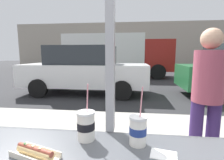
{
  "coord_description": "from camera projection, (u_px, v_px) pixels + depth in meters",
  "views": [
    {
      "loc": [
        0.13,
        -0.95,
        1.46
      ],
      "look_at": [
        -0.25,
        2.29,
        0.98
      ],
      "focal_mm": 27.81,
      "sensor_mm": 36.0,
      "label": 1
    }
  ],
  "objects": [
    {
      "name": "ground_plane",
      "position": [
        129.0,
        83.0,
        9.02
      ],
      "size": [
        60.0,
        60.0,
        0.0
      ],
      "primitive_type": "plane",
      "color": "#2D2D30"
    },
    {
      "name": "sidewalk_strip",
      "position": [
        122.0,
        145.0,
        2.73
      ],
      "size": [
        16.0,
        2.8,
        0.11
      ],
      "primitive_type": "cube",
      "color": "#B2ADA3",
      "rests_on": "ground"
    },
    {
      "name": "building_facade_far",
      "position": [
        131.0,
        45.0,
        20.63
      ],
      "size": [
        28.0,
        1.2,
        5.13
      ],
      "primitive_type": "cube",
      "color": "#A89E8E",
      "rests_on": "ground"
    },
    {
      "name": "soda_cup_left",
      "position": [
        86.0,
        125.0,
        0.95
      ],
      "size": [
        0.1,
        0.1,
        0.32
      ],
      "color": "silver",
      "rests_on": "window_counter"
    },
    {
      "name": "soda_cup_right",
      "position": [
        138.0,
        130.0,
        0.9
      ],
      "size": [
        0.09,
        0.09,
        0.31
      ],
      "color": "white",
      "rests_on": "window_counter"
    },
    {
      "name": "hotdog_tray_far",
      "position": [
        35.0,
        153.0,
        0.79
      ],
      "size": [
        0.25,
        0.16,
        0.05
      ],
      "color": "beige",
      "rests_on": "window_counter"
    },
    {
      "name": "napkin_wrapper",
      "position": [
        164.0,
        155.0,
        0.81
      ],
      "size": [
        0.14,
        0.11,
        0.0
      ],
      "primitive_type": "cube",
      "rotation": [
        0.0,
        0.0,
        -0.21
      ],
      "color": "white",
      "rests_on": "window_counter"
    },
    {
      "name": "parked_car_white",
      "position": [
        85.0,
        70.0,
        6.48
      ],
      "size": [
        4.59,
        1.88,
        1.78
      ],
      "color": "silver",
      "rests_on": "ground"
    },
    {
      "name": "box_truck",
      "position": [
        117.0,
        54.0,
        11.34
      ],
      "size": [
        6.79,
        2.44,
        2.72
      ],
      "color": "silver",
      "rests_on": "ground"
    },
    {
      "name": "pedestrian",
      "position": [
        207.0,
        93.0,
        1.9
      ],
      "size": [
        0.32,
        0.32,
        1.63
      ],
      "color": "#3B255D",
      "rests_on": "sidewalk_strip"
    }
  ]
}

